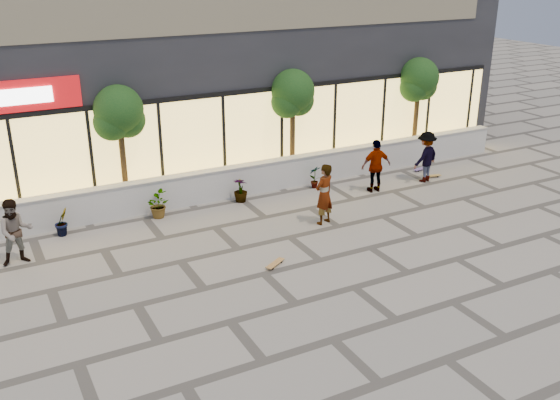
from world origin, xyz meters
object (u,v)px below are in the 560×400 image
skater_left (16,232)px  skater_right_near (376,166)px  skater_center (324,194)px  tree_mideast (293,96)px  skateboard_right_far (421,168)px  skateboard_center (275,263)px  skateboard_right_near (432,176)px  tree_east (419,82)px  tree_midwest (119,116)px  skater_right_far (426,157)px

skater_left → skater_right_near: 11.34m
skater_center → skater_left: (-8.37, 1.46, -0.04)m
tree_mideast → skateboard_right_far: tree_mideast is taller
skateboard_center → skateboard_right_near: 8.89m
tree_mideast → skateboard_right_far: (4.69, -1.50, -2.91)m
skater_left → skater_right_near: skater_right_near is taller
skateboard_right_near → tree_east: bearing=78.4°
tree_midwest → skater_left: (-3.50, -2.56, -2.10)m
skater_left → skateboard_right_near: (14.00, 0.24, -0.82)m
skateboard_center → skateboard_right_far: bearing=-4.1°
tree_east → tree_midwest: bearing=180.0°
skateboard_right_far → tree_midwest: bearing=162.9°
skateboard_center → tree_mideast: bearing=26.3°
tree_midwest → tree_mideast: bearing=0.0°
skater_center → skateboard_center: bearing=15.4°
skateboard_center → skateboard_right_far: skateboard_right_far is taller
tree_east → skater_center: 8.02m
skateboard_right_near → skateboard_right_far: skateboard_right_far is taller
skater_right_near → skateboard_center: 6.48m
skater_center → tree_mideast: bearing=-125.2°
tree_east → skateboard_right_far: bearing=-118.3°
tree_midwest → tree_east: bearing=0.0°
tree_east → skater_right_far: bearing=-121.3°
tree_midwest → skateboard_right_near: 11.14m
tree_midwest → tree_east: size_ratio=1.00×
tree_midwest → skater_right_near: 8.49m
tree_midwest → skater_center: size_ratio=2.11×
tree_midwest → tree_mideast: same height
tree_east → skater_center: tree_east is taller
skater_right_near → skateboard_center: bearing=38.2°
tree_east → skater_left: size_ratio=2.20×
skateboard_right_far → skateboard_center: bearing=-162.0°
skateboard_center → skater_left: bearing=119.6°
tree_midwest → skater_right_far: 10.51m
skater_right_far → skateboard_right_far: size_ratio=2.46×
skater_center → skateboard_center: 3.23m
skater_center → skateboard_right_far: (5.82, 2.52, -0.86)m
skateboard_center → skater_right_far: bearing=-7.9°
skateboard_right_near → tree_midwest: bearing=179.3°
skater_right_far → skateboard_right_near: 0.98m
skateboard_center → tree_midwest: bearing=80.5°
tree_mideast → skater_right_far: 5.14m
tree_mideast → skater_right_near: (1.84, -2.50, -2.08)m
tree_mideast → skater_left: 10.06m
tree_east → skateboard_right_near: tree_east is taller
tree_east → skateboard_center: bearing=-147.7°
skateboard_center → skater_center: bearing=3.6°
skater_right_near → tree_east: bearing=-138.2°
tree_mideast → skateboard_right_far: 5.72m
tree_midwest → tree_east: (11.50, 0.00, 0.00)m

